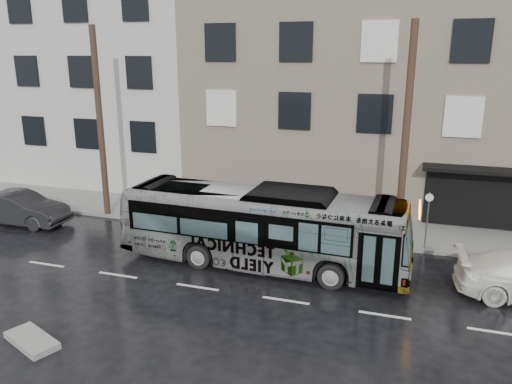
# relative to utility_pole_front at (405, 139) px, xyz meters

# --- Properties ---
(ground) EXTENTS (120.00, 120.00, 0.00)m
(ground) POSITION_rel_utility_pole_front_xyz_m (-6.50, -3.30, -4.65)
(ground) COLOR black
(ground) RESTS_ON ground
(sidewalk) EXTENTS (90.00, 3.60, 0.15)m
(sidewalk) POSITION_rel_utility_pole_front_xyz_m (-6.50, 1.60, -4.58)
(sidewalk) COLOR gray
(sidewalk) RESTS_ON ground
(building_taupe) EXTENTS (20.00, 12.00, 11.00)m
(building_taupe) POSITION_rel_utility_pole_front_xyz_m (-1.50, 9.40, 0.85)
(building_taupe) COLOR gray
(building_taupe) RESTS_ON ground
(building_grey) EXTENTS (26.00, 15.00, 16.00)m
(building_grey) POSITION_rel_utility_pole_front_xyz_m (-24.50, 10.90, 3.35)
(building_grey) COLOR beige
(building_grey) RESTS_ON ground
(utility_pole_front) EXTENTS (0.30, 0.30, 9.00)m
(utility_pole_front) POSITION_rel_utility_pole_front_xyz_m (0.00, 0.00, 0.00)
(utility_pole_front) COLOR #432F21
(utility_pole_front) RESTS_ON sidewalk
(utility_pole_rear) EXTENTS (0.30, 0.30, 9.00)m
(utility_pole_rear) POSITION_rel_utility_pole_front_xyz_m (-14.00, 0.00, 0.00)
(utility_pole_rear) COLOR #432F21
(utility_pole_rear) RESTS_ON sidewalk
(sign_post) EXTENTS (0.06, 0.06, 2.40)m
(sign_post) POSITION_rel_utility_pole_front_xyz_m (1.10, 0.00, -3.30)
(sign_post) COLOR slate
(sign_post) RESTS_ON sidewalk
(bus) EXTENTS (11.16, 2.99, 3.08)m
(bus) POSITION_rel_utility_pole_front_xyz_m (-4.90, -3.27, -3.11)
(bus) COLOR #B2B2B2
(bus) RESTS_ON ground
(dark_sedan) EXTENTS (4.77, 1.78, 1.56)m
(dark_sedan) POSITION_rel_utility_pole_front_xyz_m (-17.31, -2.23, -3.87)
(dark_sedan) COLOR black
(dark_sedan) RESTS_ON ground
(slush_pile) EXTENTS (1.97, 1.43, 0.18)m
(slush_pile) POSITION_rel_utility_pole_front_xyz_m (-9.53, -10.43, -4.56)
(slush_pile) COLOR gray
(slush_pile) RESTS_ON ground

